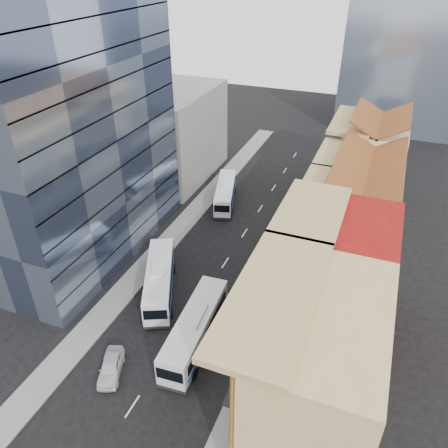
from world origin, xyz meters
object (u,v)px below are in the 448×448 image
at_px(shophouse_tan, 319,372).
at_px(bus_right, 195,329).
at_px(bus_left_near, 159,280).
at_px(sedan_left, 111,367).
at_px(office_tower, 70,134).
at_px(bus_left_far, 225,193).

bearing_deg(shophouse_tan, bus_right, 160.73).
relative_size(shophouse_tan, bus_right, 1.18).
distance_m(shophouse_tan, bus_left_near, 21.24).
distance_m(shophouse_tan, sedan_left, 18.34).
relative_size(shophouse_tan, office_tower, 0.47).
bearing_deg(bus_right, bus_left_far, 101.74).
bearing_deg(shophouse_tan, office_tower, 155.70).
distance_m(shophouse_tan, bus_left_far, 36.56).
bearing_deg(office_tower, bus_left_near, -20.60).
bearing_deg(office_tower, bus_right, -27.29).
relative_size(bus_left_near, bus_left_far, 1.10).
xyz_separation_m(shophouse_tan, sedan_left, (-17.49, -1.74, -5.23)).
xyz_separation_m(bus_left_far, bus_right, (7.37, -26.50, 0.22)).
bearing_deg(sedan_left, office_tower, 108.64).
bearing_deg(office_tower, sedan_left, -49.37).
xyz_separation_m(shophouse_tan, bus_right, (-12.00, 4.20, -4.10)).
xyz_separation_m(office_tower, bus_left_near, (12.39, -4.65, -13.16)).
bearing_deg(sedan_left, bus_right, 25.24).
bearing_deg(bus_right, office_tower, 148.90).
bearing_deg(shophouse_tan, bus_left_far, 122.26).
bearing_deg(sedan_left, bus_left_near, 73.79).
height_order(bus_left_near, bus_left_far, bus_left_near).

